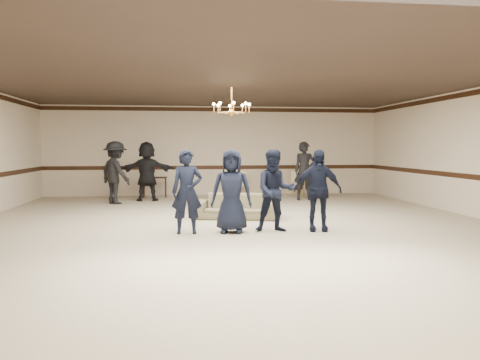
# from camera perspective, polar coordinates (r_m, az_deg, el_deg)

# --- Properties ---
(room) EXTENTS (12.01, 14.01, 3.21)m
(room) POSITION_cam_1_polar(r_m,az_deg,el_deg) (10.44, -0.42, 3.14)
(room) COLOR #B8AA8D
(room) RESTS_ON ground
(chair_rail) EXTENTS (12.00, 0.02, 0.14)m
(chair_rail) POSITION_cam_1_polar(r_m,az_deg,el_deg) (17.41, -3.06, 1.50)
(chair_rail) COLOR black
(chair_rail) RESTS_ON wall_back
(crown_molding) EXTENTS (12.00, 0.02, 0.14)m
(crown_molding) POSITION_cam_1_polar(r_m,az_deg,el_deg) (17.45, -3.09, 8.35)
(crown_molding) COLOR black
(crown_molding) RESTS_ON wall_back
(chandelier) EXTENTS (0.94, 0.94, 0.89)m
(chandelier) POSITION_cam_1_polar(r_m,az_deg,el_deg) (11.49, -1.00, 9.59)
(chandelier) COLOR gold
(chandelier) RESTS_ON ceiling
(boy_a) EXTENTS (0.62, 0.41, 1.70)m
(boy_a) POSITION_cam_1_polar(r_m,az_deg,el_deg) (9.71, -6.30, -1.39)
(boy_a) COLOR black
(boy_a) RESTS_ON floor
(boy_b) EXTENTS (0.91, 0.67, 1.70)m
(boy_b) POSITION_cam_1_polar(r_m,az_deg,el_deg) (9.77, -1.01, -1.34)
(boy_b) COLOR black
(boy_b) RESTS_ON floor
(boy_c) EXTENTS (0.87, 0.70, 1.70)m
(boy_c) POSITION_cam_1_polar(r_m,az_deg,el_deg) (9.90, 4.18, -1.27)
(boy_c) COLOR black
(boy_c) RESTS_ON floor
(boy_d) EXTENTS (1.04, 0.55, 1.70)m
(boy_d) POSITION_cam_1_polar(r_m,az_deg,el_deg) (10.11, 9.19, -1.20)
(boy_d) COLOR black
(boy_d) RESTS_ON floor
(settee) EXTENTS (2.20, 1.26, 0.60)m
(settee) POSITION_cam_1_polar(r_m,az_deg,el_deg) (11.74, -0.26, -3.12)
(settee) COLOR #726A4C
(settee) RESTS_ON floor
(adult_left) EXTENTS (1.36, 1.39, 1.91)m
(adult_left) POSITION_cam_1_polar(r_m,az_deg,el_deg) (15.15, -14.54, 0.85)
(adult_left) COLOR black
(adult_left) RESTS_ON floor
(adult_mid) EXTENTS (1.79, 0.63, 1.91)m
(adult_mid) POSITION_cam_1_polar(r_m,az_deg,el_deg) (15.76, -10.97, 1.02)
(adult_mid) COLOR black
(adult_mid) RESTS_ON floor
(adult_right) EXTENTS (0.71, 0.48, 1.91)m
(adult_right) POSITION_cam_1_polar(r_m,az_deg,el_deg) (15.84, 7.67, 1.07)
(adult_right) COLOR black
(adult_right) RESTS_ON floor
(banquet_chair_left) EXTENTS (0.45, 0.45, 0.89)m
(banquet_chair_left) POSITION_cam_1_polar(r_m,az_deg,el_deg) (16.79, 0.16, -0.48)
(banquet_chair_left) COLOR #EEE1C8
(banquet_chair_left) RESTS_ON floor
(banquet_chair_mid) EXTENTS (0.47, 0.47, 0.89)m
(banquet_chair_mid) POSITION_cam_1_polar(r_m,az_deg,el_deg) (16.95, 3.52, -0.44)
(banquet_chair_mid) COLOR #EEE1C8
(banquet_chair_mid) RESTS_ON floor
(banquet_chair_right) EXTENTS (0.45, 0.45, 0.89)m
(banquet_chair_right) POSITION_cam_1_polar(r_m,az_deg,el_deg) (17.16, 6.80, -0.41)
(banquet_chair_right) COLOR #EEE1C8
(banquet_chair_right) RESTS_ON floor
(console_table) EXTENTS (0.86, 0.39, 0.71)m
(console_table) POSITION_cam_1_polar(r_m,az_deg,el_deg) (16.89, -10.07, -0.82)
(console_table) COLOR black
(console_table) RESTS_ON floor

